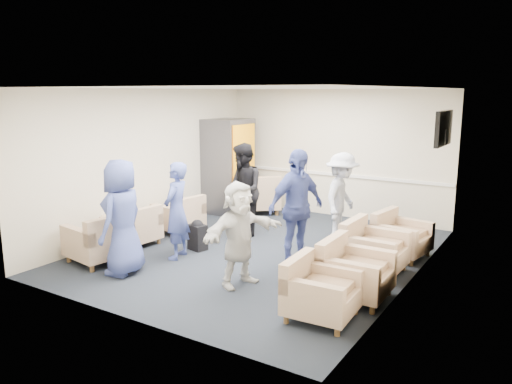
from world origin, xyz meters
The scene contains 25 objects.
floor centered at (0.00, 0.00, 0.00)m, with size 6.00×6.00×0.00m, color black.
ceiling centered at (0.00, 0.00, 2.70)m, with size 6.00×6.00×0.00m, color silver.
back_wall centered at (0.00, 3.00, 1.35)m, with size 5.00×0.02×2.70m, color beige.
front_wall centered at (0.00, -3.00, 1.35)m, with size 5.00×0.02×2.70m, color beige.
left_wall centered at (-2.50, 0.00, 1.35)m, with size 0.02×6.00×2.70m, color beige.
right_wall centered at (2.50, 0.00, 1.35)m, with size 0.02×6.00×2.70m, color beige.
chair_rail centered at (0.00, 2.98, 0.90)m, with size 4.98×0.04×0.06m, color white.
tv centered at (2.44, 1.80, 2.05)m, with size 0.10×1.00×0.58m.
armchair_left_near centered at (-1.85, -1.80, 0.33)m, with size 0.95×0.95×0.66m.
armchair_left_mid centered at (-2.04, -0.87, 0.30)m, with size 0.81×0.81×0.60m.
armchair_left_far centered at (-1.91, 0.18, 0.30)m, with size 0.86×0.86×0.61m.
armchair_right_near centered at (1.88, -1.79, 0.31)m, with size 0.81×0.81×0.62m.
armchair_right_midnear centered at (2.01, -1.02, 0.33)m, with size 0.84×0.84×0.66m.
armchair_right_midfar centered at (1.90, 0.03, 0.33)m, with size 0.84×0.84×0.66m.
armchair_right_far centered at (2.03, 1.00, 0.31)m, with size 0.88×0.88×0.62m.
armchair_corner centered at (-1.49, 2.31, 0.36)m, with size 1.28×1.28×0.73m.
vending_machine centered at (-2.09, 2.05, 1.03)m, with size 0.84×0.98×2.06m.
backpack centered at (-0.96, -0.49, 0.27)m, with size 0.35×0.29×0.52m.
pillow centered at (-1.86, -1.79, 0.50)m, with size 0.43×0.32×0.12m, color beige.
person_front_left centered at (-1.18, -1.94, 0.85)m, with size 0.83×0.54×1.70m, color #3D4C94.
person_mid_left centered at (-0.98, -0.99, 0.78)m, with size 0.57×0.37×1.56m, color #3D4C94.
person_back_left centered at (-0.77, 0.62, 0.86)m, with size 0.84×0.65×1.73m, color black.
person_back_right centered at (0.93, 1.19, 0.81)m, with size 1.04×0.60×1.61m, color white.
person_mid_right centered at (0.78, -0.23, 0.90)m, with size 1.06×0.44×1.80m, color #3D4C94.
person_front_right centered at (0.51, -1.42, 0.73)m, with size 1.36×0.43×1.46m, color silver.
Camera 1 is at (4.20, -6.87, 2.64)m, focal length 35.00 mm.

